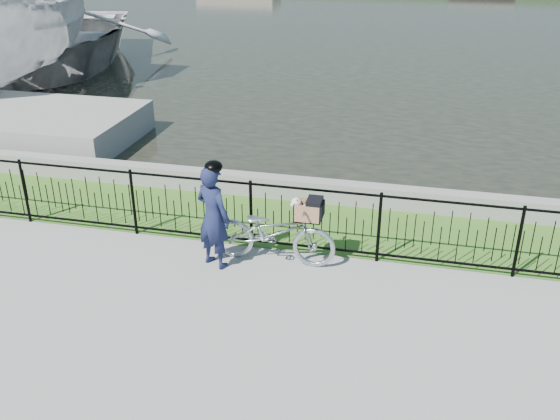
% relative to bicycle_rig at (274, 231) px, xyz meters
% --- Properties ---
extents(ground, '(120.00, 120.00, 0.00)m').
position_rel_bicycle_rig_xyz_m(ground, '(0.54, -1.24, -0.51)').
color(ground, gray).
rests_on(ground, ground).
extents(grass_strip, '(60.00, 2.00, 0.01)m').
position_rel_bicycle_rig_xyz_m(grass_strip, '(0.54, 1.36, -0.51)').
color(grass_strip, '#3D6A21').
rests_on(grass_strip, ground).
extents(water, '(120.00, 120.00, 0.00)m').
position_rel_bicycle_rig_xyz_m(water, '(0.54, 31.76, -0.51)').
color(water, black).
rests_on(water, ground).
extents(quay_wall, '(60.00, 0.30, 0.40)m').
position_rel_bicycle_rig_xyz_m(quay_wall, '(0.54, 2.36, -0.31)').
color(quay_wall, gray).
rests_on(quay_wall, ground).
extents(fence, '(14.00, 0.06, 1.15)m').
position_rel_bicycle_rig_xyz_m(fence, '(0.54, 0.36, 0.06)').
color(fence, black).
rests_on(fence, ground).
extents(bicycle_rig, '(1.91, 0.67, 1.14)m').
position_rel_bicycle_rig_xyz_m(bicycle_rig, '(0.00, 0.00, 0.00)').
color(bicycle_rig, '#ADB2BA').
rests_on(bicycle_rig, ground).
extents(cyclist, '(0.70, 0.60, 1.69)m').
position_rel_bicycle_rig_xyz_m(cyclist, '(-0.85, -0.29, 0.32)').
color(cyclist, '#161C3D').
rests_on(cyclist, ground).
extents(boat_near, '(5.27, 9.32, 5.19)m').
position_rel_bicycle_rig_xyz_m(boat_near, '(-9.54, 7.93, 1.33)').
color(boat_near, beige).
rests_on(boat_near, water).
extents(boat_far, '(8.82, 11.05, 2.05)m').
position_rel_bicycle_rig_xyz_m(boat_far, '(-10.46, 10.89, 0.51)').
color(boat_far, beige).
rests_on(boat_far, water).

